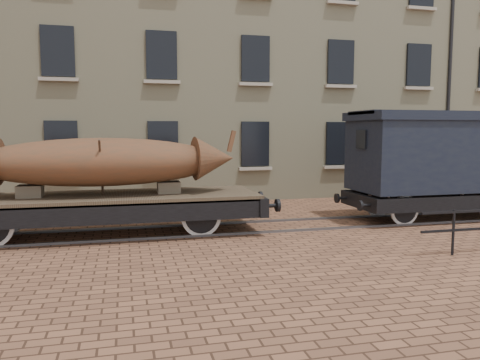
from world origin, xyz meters
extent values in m
plane|color=brown|center=(0.00, 0.00, 0.00)|extent=(90.00, 90.00, 0.00)
cube|color=beige|center=(3.00, 10.00, 7.00)|extent=(40.00, 10.00, 14.00)
cube|color=black|center=(-6.00, 4.96, 2.20)|extent=(1.10, 0.12, 1.70)
cube|color=#A69C8B|center=(-6.00, 4.90, 1.25)|extent=(1.30, 0.18, 0.12)
cube|color=black|center=(-2.50, 4.96, 2.20)|extent=(1.10, 0.12, 1.70)
cube|color=#A69C8B|center=(-2.50, 4.90, 1.25)|extent=(1.30, 0.18, 0.12)
cube|color=black|center=(1.00, 4.96, 2.20)|extent=(1.10, 0.12, 1.70)
cube|color=#A69C8B|center=(1.00, 4.90, 1.25)|extent=(1.30, 0.18, 0.12)
cube|color=black|center=(4.50, 4.96, 2.20)|extent=(1.10, 0.12, 1.70)
cube|color=#A69C8B|center=(4.50, 4.90, 1.25)|extent=(1.30, 0.18, 0.12)
cube|color=black|center=(8.00, 4.96, 2.20)|extent=(1.10, 0.12, 1.70)
cube|color=#A69C8B|center=(8.00, 4.90, 1.25)|extent=(1.30, 0.18, 0.12)
cube|color=black|center=(-6.00, 4.96, 5.40)|extent=(1.10, 0.12, 1.70)
cube|color=#A69C8B|center=(-6.00, 4.90, 4.45)|extent=(1.30, 0.18, 0.12)
cube|color=black|center=(-2.50, 4.96, 5.40)|extent=(1.10, 0.12, 1.70)
cube|color=#A69C8B|center=(-2.50, 4.90, 4.45)|extent=(1.30, 0.18, 0.12)
cube|color=black|center=(1.00, 4.96, 5.40)|extent=(1.10, 0.12, 1.70)
cube|color=#A69C8B|center=(1.00, 4.90, 4.45)|extent=(1.30, 0.18, 0.12)
cube|color=black|center=(4.50, 4.96, 5.40)|extent=(1.10, 0.12, 1.70)
cube|color=#A69C8B|center=(4.50, 4.90, 4.45)|extent=(1.30, 0.18, 0.12)
cube|color=black|center=(8.00, 4.96, 5.40)|extent=(1.10, 0.12, 1.70)
cube|color=#A69C8B|center=(8.00, 4.90, 4.45)|extent=(1.30, 0.18, 0.12)
cube|color=#A69C8B|center=(4.50, 4.90, 7.65)|extent=(1.30, 0.18, 0.12)
cube|color=#A69C8B|center=(8.00, 4.90, 7.65)|extent=(1.30, 0.18, 0.12)
cylinder|color=black|center=(9.50, 4.95, 7.00)|extent=(0.14, 0.14, 14.00)
cube|color=#59595E|center=(0.00, -0.72, 0.03)|extent=(30.00, 0.08, 0.06)
cube|color=#59595E|center=(0.00, 0.72, 0.03)|extent=(30.00, 0.08, 0.06)
cylinder|color=black|center=(3.00, -3.80, 0.50)|extent=(0.06, 0.06, 1.00)
cube|color=brown|center=(-4.47, 0.00, 1.00)|extent=(7.97, 2.34, 0.13)
cube|color=black|center=(-4.47, -1.08, 0.74)|extent=(7.97, 0.17, 0.48)
cube|color=black|center=(-4.47, 1.08, 0.74)|extent=(7.97, 0.17, 0.48)
cube|color=black|center=(-0.48, 0.00, 0.74)|extent=(0.23, 2.44, 0.48)
cylinder|color=black|center=(-0.19, -0.80, 0.74)|extent=(0.37, 0.11, 0.11)
cylinder|color=black|center=(0.00, -0.80, 0.74)|extent=(0.09, 0.34, 0.34)
cylinder|color=black|center=(-0.19, 0.80, 0.74)|extent=(0.37, 0.11, 0.11)
cylinder|color=black|center=(0.00, 0.80, 0.74)|extent=(0.09, 0.34, 0.34)
cylinder|color=silver|center=(-6.91, 0.72, 0.51)|extent=(1.02, 0.07, 1.02)
cylinder|color=black|center=(-6.91, 0.72, 0.51)|extent=(0.84, 0.11, 0.84)
cube|color=black|center=(-6.91, 0.85, 0.77)|extent=(0.96, 0.09, 0.11)
cylinder|color=black|center=(-2.02, 0.00, 0.51)|extent=(0.11, 2.02, 0.11)
cylinder|color=silver|center=(-2.02, -0.72, 0.51)|extent=(1.02, 0.07, 1.02)
cylinder|color=black|center=(-2.02, -0.72, 0.51)|extent=(0.84, 0.11, 0.84)
cube|color=black|center=(-2.02, -0.85, 0.77)|extent=(0.96, 0.09, 0.11)
cylinder|color=silver|center=(-2.02, 0.72, 0.51)|extent=(1.02, 0.07, 1.02)
cylinder|color=black|center=(-2.02, 0.72, 0.51)|extent=(0.84, 0.11, 0.84)
cube|color=black|center=(-2.02, 0.85, 0.77)|extent=(0.96, 0.09, 0.11)
cube|color=black|center=(-4.47, 0.00, 0.58)|extent=(4.25, 0.06, 0.06)
cube|color=#5E5747|center=(-6.17, 0.00, 1.21)|extent=(0.58, 0.53, 0.30)
cube|color=#5E5747|center=(-2.77, 0.00, 1.21)|extent=(0.58, 0.53, 0.30)
ellipsoid|color=brown|center=(-4.45, 0.00, 1.90)|extent=(6.17, 1.98, 1.23)
cone|color=brown|center=(-1.53, 0.04, 1.96)|extent=(1.07, 1.18, 1.17)
cube|color=brown|center=(-1.06, 0.04, 2.41)|extent=(0.25, 0.13, 0.59)
cylinder|color=#453427|center=(-4.45, -0.50, 1.78)|extent=(0.05, 1.05, 1.46)
cylinder|color=#453427|center=(-4.45, 0.50, 1.78)|extent=(0.05, 1.05, 1.46)
cube|color=black|center=(5.55, -1.00, 0.63)|extent=(5.44, 0.15, 0.41)
cube|color=black|center=(5.55, 1.00, 0.63)|extent=(5.44, 0.15, 0.41)
cube|color=black|center=(2.83, 0.00, 0.63)|extent=(0.20, 2.18, 0.41)
cylinder|color=black|center=(2.42, -0.73, 0.63)|extent=(0.07, 0.29, 0.29)
cylinder|color=black|center=(2.42, 0.73, 0.63)|extent=(0.07, 0.29, 0.29)
cylinder|color=black|center=(3.83, 0.00, 0.44)|extent=(0.09, 1.72, 0.09)
cylinder|color=silver|center=(3.83, -0.72, 0.44)|extent=(0.87, 0.06, 0.87)
cylinder|color=black|center=(3.83, -0.72, 0.44)|extent=(0.71, 0.09, 0.71)
cylinder|color=silver|center=(3.83, 0.72, 0.44)|extent=(0.87, 0.06, 0.87)
cylinder|color=black|center=(3.83, 0.72, 0.44)|extent=(0.71, 0.09, 0.71)
cylinder|color=silver|center=(7.28, 0.72, 0.44)|extent=(0.87, 0.06, 0.87)
cylinder|color=black|center=(7.28, 0.72, 0.44)|extent=(0.71, 0.09, 0.71)
cube|color=black|center=(5.55, 0.00, 1.95)|extent=(5.44, 2.18, 2.09)
cube|color=black|center=(5.55, 0.00, 3.12)|extent=(5.61, 2.31, 0.25)
cube|color=black|center=(5.55, 0.00, 3.22)|extent=(5.61, 1.54, 0.11)
cube|color=black|center=(2.81, 0.00, 2.45)|extent=(0.07, 0.54, 0.54)
camera|label=1|loc=(-3.89, -12.35, 2.69)|focal=35.00mm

